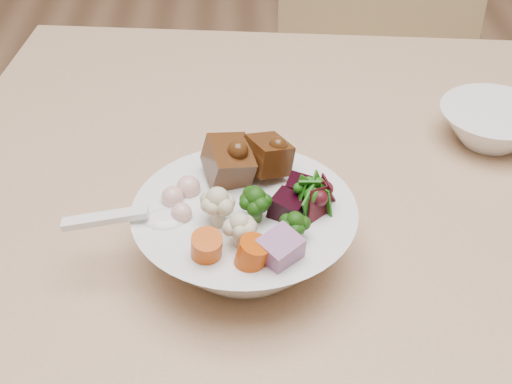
% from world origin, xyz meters
% --- Properties ---
extents(chair_far, '(0.50, 0.50, 0.92)m').
position_xyz_m(chair_far, '(0.13, 0.67, 0.52)').
color(chair_far, tan).
rests_on(chair_far, ground).
extents(food_bowl, '(0.22, 0.22, 0.12)m').
position_xyz_m(food_bowl, '(-0.14, -0.09, 0.80)').
color(food_bowl, white).
rests_on(food_bowl, dining_table).
extents(soup_spoon, '(0.12, 0.03, 0.02)m').
position_xyz_m(soup_spoon, '(-0.23, -0.10, 0.83)').
color(soup_spoon, white).
rests_on(soup_spoon, food_bowl).
extents(side_bowl, '(0.13, 0.13, 0.04)m').
position_xyz_m(side_bowl, '(0.17, 0.12, 0.79)').
color(side_bowl, white).
rests_on(side_bowl, dining_table).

